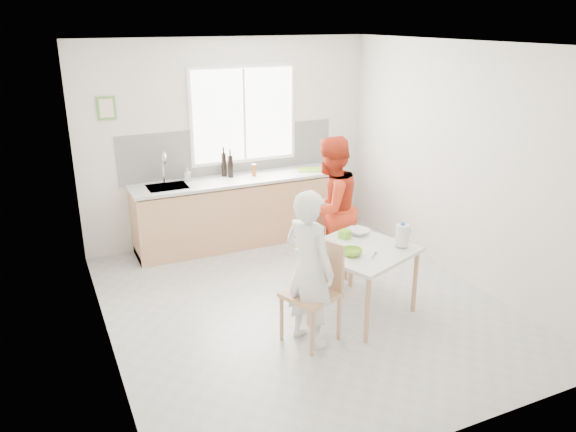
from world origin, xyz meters
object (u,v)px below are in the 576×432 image
(wine_bottle_a, at_px, (224,164))
(person_white, at_px, (309,269))
(bowl_green, at_px, (352,252))
(dining_table, at_px, (360,255))
(chair_far, at_px, (321,239))
(person_red, at_px, (330,209))
(chair_left, at_px, (316,287))
(milk_jug, at_px, (402,235))
(wine_bottle_b, at_px, (231,166))
(bowl_white, at_px, (358,232))

(wine_bottle_a, bearing_deg, person_white, -92.81)
(person_white, bearing_deg, bowl_green, -94.95)
(dining_table, bearing_deg, bowl_green, -144.66)
(chair_far, distance_m, person_red, 0.36)
(chair_left, xyz_separation_m, person_white, (-0.09, -0.04, 0.22))
(chair_far, height_order, milk_jug, milk_jug)
(dining_table, xyz_separation_m, wine_bottle_b, (-0.53, 2.41, 0.42))
(person_white, distance_m, bowl_green, 0.58)
(wine_bottle_b, bearing_deg, milk_jug, -69.93)
(milk_jug, distance_m, wine_bottle_a, 2.83)
(chair_left, relative_size, milk_jug, 4.05)
(dining_table, relative_size, chair_left, 1.25)
(milk_jug, xyz_separation_m, wine_bottle_a, (-0.99, 2.65, 0.22))
(dining_table, xyz_separation_m, bowl_green, (-0.17, -0.12, 0.11))
(chair_far, height_order, bowl_white, chair_far)
(bowl_white, xyz_separation_m, wine_bottle_a, (-0.78, 2.16, 0.33))
(wine_bottle_a, bearing_deg, chair_left, -90.88)
(milk_jug, bearing_deg, bowl_green, 156.16)
(person_white, xyz_separation_m, bowl_green, (0.56, 0.16, 0.00))
(milk_jug, bearing_deg, person_red, 82.74)
(chair_far, height_order, person_red, person_red)
(chair_far, distance_m, wine_bottle_a, 1.82)
(person_white, bearing_deg, wine_bottle_b, -25.46)
(person_red, bearing_deg, wine_bottle_b, -87.29)
(bowl_green, distance_m, milk_jug, 0.58)
(dining_table, bearing_deg, person_red, 81.05)
(bowl_green, relative_size, wine_bottle_a, 0.63)
(wine_bottle_a, bearing_deg, dining_table, -76.78)
(bowl_green, bearing_deg, bowl_white, 52.27)
(chair_left, bearing_deg, bowl_white, 104.37)
(bowl_white, bearing_deg, person_red, 94.77)
(chair_left, distance_m, chair_far, 1.31)
(person_red, relative_size, milk_jug, 7.02)
(person_white, height_order, milk_jug, person_white)
(dining_table, height_order, person_white, person_white)
(chair_left, distance_m, wine_bottle_b, 2.71)
(person_red, distance_m, bowl_green, 1.07)
(dining_table, relative_size, bowl_white, 5.40)
(dining_table, distance_m, chair_far, 0.90)
(chair_left, xyz_separation_m, person_red, (0.77, 1.15, 0.31))
(chair_far, relative_size, wine_bottle_a, 2.84)
(person_red, relative_size, bowl_green, 8.32)
(milk_jug, bearing_deg, chair_left, 164.28)
(chair_left, bearing_deg, chair_far, 128.59)
(wine_bottle_b, bearing_deg, chair_far, -69.83)
(bowl_white, height_order, milk_jug, milk_jug)
(chair_far, bearing_deg, chair_left, -141.41)
(milk_jug, xyz_separation_m, wine_bottle_b, (-0.93, 2.55, 0.21))
(dining_table, relative_size, person_white, 0.81)
(chair_left, relative_size, person_red, 0.58)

